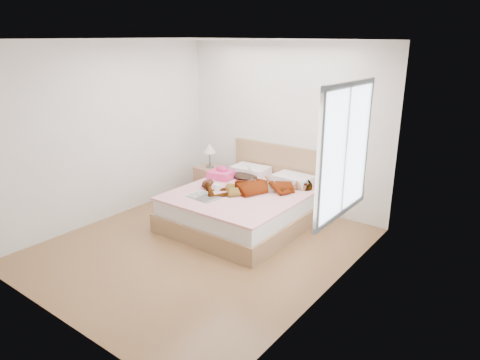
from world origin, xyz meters
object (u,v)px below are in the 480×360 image
at_px(bed, 247,204).
at_px(woman, 261,184).
at_px(phone, 249,168).
at_px(coffee_mug, 217,187).
at_px(nightstand, 210,180).
at_px(towel, 221,173).
at_px(plush_toy, 207,184).
at_px(magazine, 203,197).

bearing_deg(bed, woman, 12.66).
height_order(woman, phone, woman).
height_order(phone, coffee_mug, phone).
distance_m(woman, nightstand, 1.43).
height_order(towel, plush_toy, towel).
relative_size(phone, bed, 0.04).
xyz_separation_m(towel, coffee_mug, (0.33, -0.50, -0.03)).
bearing_deg(plush_toy, towel, 105.41).
distance_m(magazine, coffee_mug, 0.33).
relative_size(plush_toy, nightstand, 0.24).
bearing_deg(woman, magazine, -83.00).
height_order(woman, plush_toy, woman).
bearing_deg(bed, plush_toy, -148.76).
height_order(towel, coffee_mug, towel).
bearing_deg(phone, woman, -85.60).
xyz_separation_m(phone, magazine, (-0.01, -1.10, -0.16)).
bearing_deg(nightstand, plush_toy, -51.32).
bearing_deg(magazine, plush_toy, 121.50).
bearing_deg(coffee_mug, nightstand, 136.17).
height_order(phone, towel, phone).
xyz_separation_m(woman, nightstand, (-1.33, 0.41, -0.30)).
bearing_deg(coffee_mug, phone, 88.62).
xyz_separation_m(bed, magazine, (-0.30, -0.65, 0.24)).
distance_m(bed, nightstand, 1.22).
height_order(towel, nightstand, nightstand).
bearing_deg(plush_toy, phone, 74.00).
distance_m(phone, nightstand, 0.91).
distance_m(magazine, nightstand, 1.40).
xyz_separation_m(woman, plush_toy, (-0.72, -0.36, -0.04)).
height_order(magazine, coffee_mug, coffee_mug).
height_order(phone, nightstand, nightstand).
relative_size(woman, plush_toy, 6.97).
height_order(coffee_mug, nightstand, nightstand).
relative_size(woman, coffee_mug, 12.15).
height_order(plush_toy, nightstand, nightstand).
bearing_deg(woman, nightstand, -154.17).
xyz_separation_m(magazine, coffee_mug, (-0.01, 0.33, 0.04)).
relative_size(woman, nightstand, 1.66).
relative_size(bed, magazine, 4.41).
bearing_deg(magazine, nightstand, 126.61).
distance_m(woman, bed, 0.40).
bearing_deg(towel, coffee_mug, -56.33).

